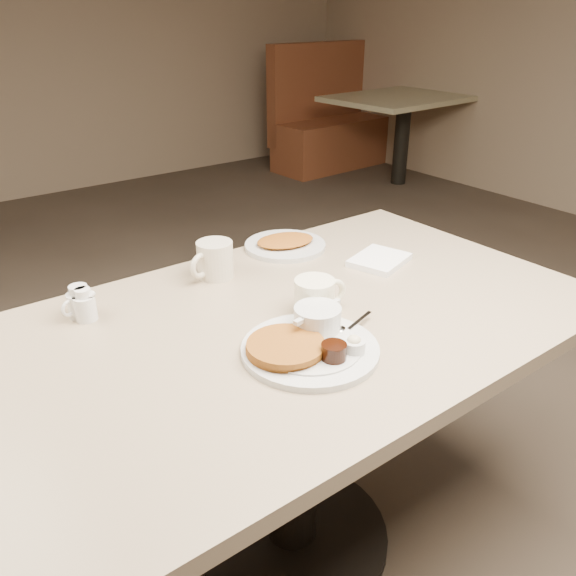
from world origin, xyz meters
TOP-DOWN VIEW (x-y plane):
  - room at (0.00, 0.00)m, footprint 7.04×8.04m
  - diner_table at (0.00, 0.00)m, footprint 1.50×0.90m
  - main_plate at (-0.06, -0.14)m, footprint 0.38×0.34m
  - coffee_mug_near at (0.05, -0.02)m, footprint 0.14×0.11m
  - napkin at (0.40, 0.11)m, footprint 0.20×0.18m
  - coffee_mug_far at (-0.03, 0.31)m, footprint 0.15×0.12m
  - creamer_left at (-0.40, 0.31)m, footprint 0.09×0.06m
  - creamer_right at (-0.40, 0.29)m, footprint 0.07×0.07m
  - hash_plate at (0.25, 0.36)m, footprint 0.29×0.29m
  - booth_back_right at (3.03, 3.22)m, footprint 1.34×1.55m

SIDE VIEW (x-z plane):
  - booth_back_right at x=3.03m, z-range -0.15..0.97m
  - diner_table at x=0.00m, z-range 0.21..0.96m
  - napkin at x=0.40m, z-range 0.75..0.77m
  - hash_plate at x=0.25m, z-range 0.75..0.78m
  - main_plate at x=-0.06m, z-range 0.74..0.81m
  - creamer_left at x=-0.40m, z-range 0.75..0.83m
  - creamer_right at x=-0.40m, z-range 0.75..0.83m
  - coffee_mug_near at x=0.05m, z-range 0.75..0.84m
  - coffee_mug_far at x=-0.03m, z-range 0.75..0.85m
  - room at x=0.00m, z-range -0.02..2.82m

